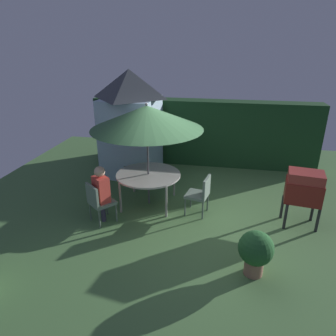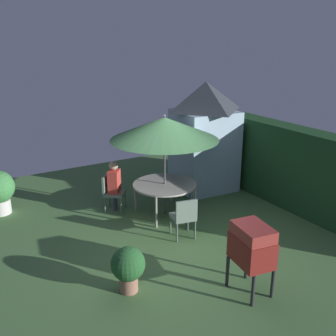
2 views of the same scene
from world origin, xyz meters
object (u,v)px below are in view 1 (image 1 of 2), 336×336
patio_umbrella (147,117)px  potted_plant_by_shed (256,250)px  chair_toward_hedge (132,164)px  garden_shed (131,123)px  patio_table (148,176)px  person_in_red (101,188)px  chair_far_side (201,193)px  chair_near_shed (98,201)px  bbq_grill (304,188)px

patio_umbrella → potted_plant_by_shed: bearing=-41.7°
chair_toward_hedge → garden_shed: bearing=105.7°
patio_table → person_in_red: person_in_red is taller
potted_plant_by_shed → person_in_red: person_in_red is taller
patio_table → chair_far_side: 1.28m
garden_shed → chair_toward_hedge: bearing=-74.3°
chair_near_shed → person_in_red: 0.28m
patio_table → potted_plant_by_shed: potted_plant_by_shed is taller
chair_near_shed → chair_far_side: bearing=20.0°
patio_umbrella → person_in_red: patio_umbrella is taller
bbq_grill → chair_near_shed: size_ratio=1.33×
chair_toward_hedge → chair_far_side: bearing=-35.2°
bbq_grill → chair_far_side: bbq_grill is taller
garden_shed → chair_near_shed: (0.10, -2.80, -0.97)m
bbq_grill → potted_plant_by_shed: (-1.03, -1.70, -0.38)m
bbq_grill → potted_plant_by_shed: size_ratio=1.52×
garden_shed → bbq_grill: 4.77m
chair_toward_hedge → potted_plant_by_shed: 4.36m
potted_plant_by_shed → bbq_grill: bearing=58.7°
chair_near_shed → person_in_red: size_ratio=0.71×
potted_plant_by_shed → person_in_red: 3.24m
bbq_grill → chair_near_shed: bbq_grill is taller
garden_shed → patio_table: size_ratio=1.97×
garden_shed → patio_umbrella: bearing=-62.7°
bbq_grill → person_in_red: bearing=-171.4°
chair_far_side → chair_toward_hedge: same height
patio_table → chair_far_side: (1.24, -0.26, -0.19)m
garden_shed → patio_umbrella: garden_shed is taller
potted_plant_by_shed → person_in_red: (-3.04, 1.08, 0.32)m
chair_far_side → person_in_red: 2.13m
patio_table → chair_near_shed: size_ratio=1.65×
patio_umbrella → chair_near_shed: patio_umbrella is taller
garden_shed → chair_far_side: garden_shed is taller
bbq_grill → person_in_red: size_ratio=0.95×
garden_shed → chair_far_side: bearing=-43.4°
patio_table → patio_umbrella: patio_umbrella is taller
garden_shed → chair_near_shed: garden_shed is taller
patio_table → chair_far_side: bearing=-11.8°
patio_umbrella → chair_toward_hedge: patio_umbrella is taller
patio_table → potted_plant_by_shed: 3.05m
chair_far_side → potted_plant_by_shed: chair_far_side is taller
person_in_red → garden_shed: bearing=93.3°
chair_far_side → person_in_red: person_in_red is taller
patio_table → chair_toward_hedge: bearing=123.1°
patio_table → bbq_grill: bbq_grill is taller
chair_far_side → person_in_red: (-2.00, -0.68, 0.26)m
chair_toward_hedge → potted_plant_by_shed: chair_toward_hedge is taller
garden_shed → potted_plant_by_shed: (3.19, -3.81, -1.03)m
chair_near_shed → chair_toward_hedge: 2.15m
patio_table → chair_near_shed: 1.31m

